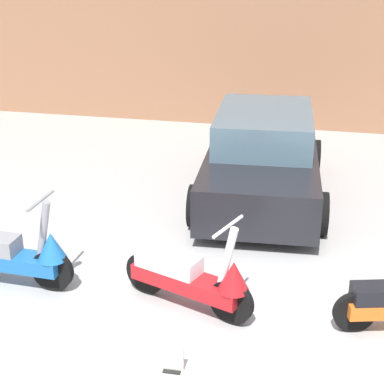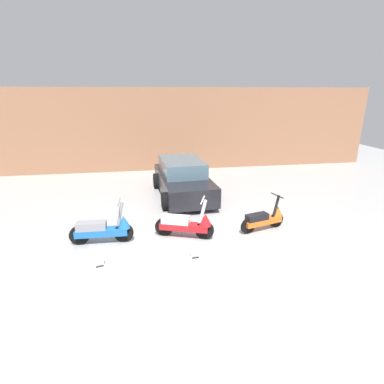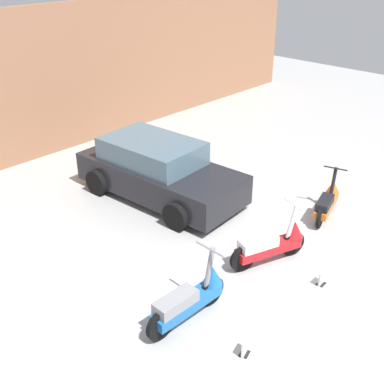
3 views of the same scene
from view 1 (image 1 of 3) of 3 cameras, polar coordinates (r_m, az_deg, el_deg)
ground_plane at (r=5.70m, az=1.88°, el=-14.95°), size 28.00×28.00×0.00m
wall_back at (r=12.37m, az=9.17°, el=14.60°), size 19.60×0.12×3.75m
scooter_front_left at (r=6.77m, az=-16.98°, el=-5.75°), size 1.54×0.55×1.07m
scooter_front_right at (r=6.06m, az=0.02°, el=-8.20°), size 1.46×0.77×1.07m
car_rear_left at (r=8.87m, az=6.85°, el=3.39°), size 2.03×3.87×1.28m
placard_near_right_scooter at (r=5.40m, az=-1.91°, el=-15.91°), size 0.20×0.13×0.26m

